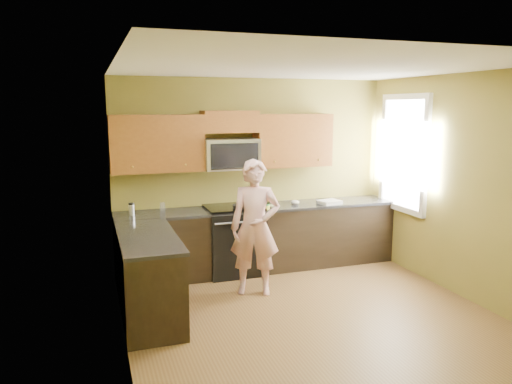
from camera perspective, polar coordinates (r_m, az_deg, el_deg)
name	(u,v)px	position (r m, az deg, el deg)	size (l,w,h in m)	color
floor	(310,316)	(5.69, 6.33, -14.04)	(4.00, 4.00, 0.00)	brown
ceiling	(315,67)	(5.22, 6.91, 14.18)	(4.00, 4.00, 0.00)	white
wall_back	(253,173)	(7.13, -0.30, 2.18)	(4.00, 4.00, 0.00)	olive
wall_front	(438,246)	(3.64, 20.30, -5.88)	(4.00, 4.00, 0.00)	olive
wall_left	(120,209)	(4.80, -15.53, -1.91)	(4.00, 4.00, 0.00)	olive
wall_right	(464,187)	(6.40, 23.00, 0.53)	(4.00, 4.00, 0.00)	olive
cabinet_back_run	(260,239)	(7.03, 0.49, -5.50)	(4.00, 0.60, 0.88)	black
cabinet_left_run	(148,277)	(5.64, -12.40, -9.64)	(0.60, 1.60, 0.88)	black
countertop_back	(261,208)	(6.91, 0.53, -1.84)	(4.00, 0.62, 0.04)	black
countertop_left	(147,237)	(5.51, -12.47, -5.11)	(0.62, 1.60, 0.04)	black
stove	(234,240)	(6.88, -2.60, -5.55)	(0.76, 0.65, 0.95)	black
microwave	(231,169)	(6.81, -2.96, 2.66)	(0.76, 0.40, 0.42)	silver
upper_cab_left	(158,172)	(6.64, -11.29, 2.30)	(1.22, 0.33, 0.75)	brown
upper_cab_right	(292,166)	(7.15, 4.24, 2.99)	(1.12, 0.33, 0.75)	brown
upper_cab_over_mw	(230,122)	(6.79, -3.09, 8.14)	(0.76, 0.33, 0.30)	brown
window	(404,153)	(7.28, 16.77, 4.31)	(0.06, 1.06, 1.66)	white
woman	(255,228)	(6.05, -0.11, -4.14)	(0.61, 0.40, 1.68)	#CD6766
frying_pan	(242,208)	(6.63, -1.68, -1.91)	(0.24, 0.42, 0.05)	black
butter_tub	(265,209)	(6.74, 1.06, -1.97)	(0.13, 0.13, 0.10)	yellow
toast_slice	(272,206)	(6.93, 1.81, -1.58)	(0.11, 0.11, 0.01)	#B27F47
napkin_a	(274,206)	(6.79, 2.09, -1.63)	(0.11, 0.12, 0.06)	silver
napkin_b	(295,202)	(7.04, 4.55, -1.21)	(0.12, 0.13, 0.07)	silver
dish_towel	(329,202)	(7.17, 8.50, -1.16)	(0.30, 0.24, 0.05)	silver
travel_mug	(132,215)	(6.54, -14.19, -2.64)	(0.08, 0.08, 0.16)	silver
glass_c	(163,207)	(6.68, -10.78, -1.73)	(0.07, 0.07, 0.12)	silver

